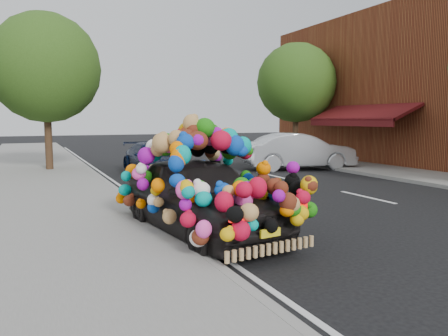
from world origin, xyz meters
The scene contains 10 objects.
ground centered at (0.00, 0.00, 0.00)m, with size 100.00×100.00×0.00m, color black.
sidewalk centered at (-4.30, 0.00, 0.06)m, with size 4.00×60.00×0.12m, color gray.
kerb centered at (-2.35, 0.00, 0.07)m, with size 0.15×60.00×0.13m, color gray.
footpath_far centered at (8.20, 3.00, 0.06)m, with size 3.00×40.00×0.12m, color gray.
lane_markings centered at (3.60, 0.00, 0.01)m, with size 6.00×50.00×0.01m, color silver, non-canonical shape.
tree_near_sidewalk centered at (-3.80, 9.50, 4.02)m, with size 4.20×4.20×6.13m.
tree_far_b centered at (8.00, 10.00, 3.89)m, with size 4.00×4.00×5.90m.
plush_art_car centered at (-1.80, -1.58, 1.05)m, with size 2.52×4.52×2.05m.
navy_sedan centered at (-0.33, 6.80, 0.60)m, with size 1.69×4.15×1.21m, color black.
silver_hatchback centered at (5.66, 6.23, 0.75)m, with size 1.59×4.57×1.50m, color silver.
Camera 1 is at (-4.65, -8.85, 2.08)m, focal length 35.00 mm.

